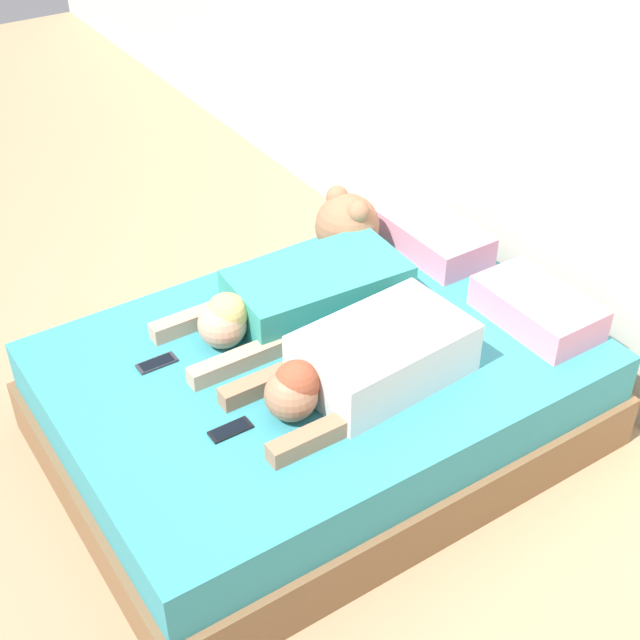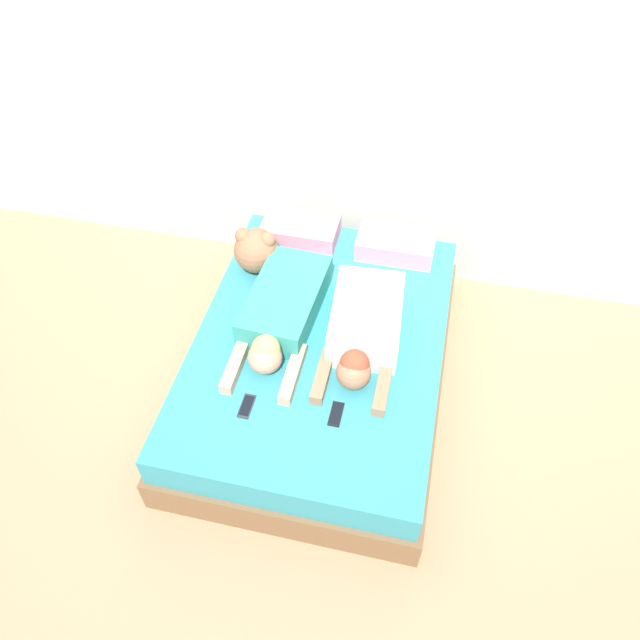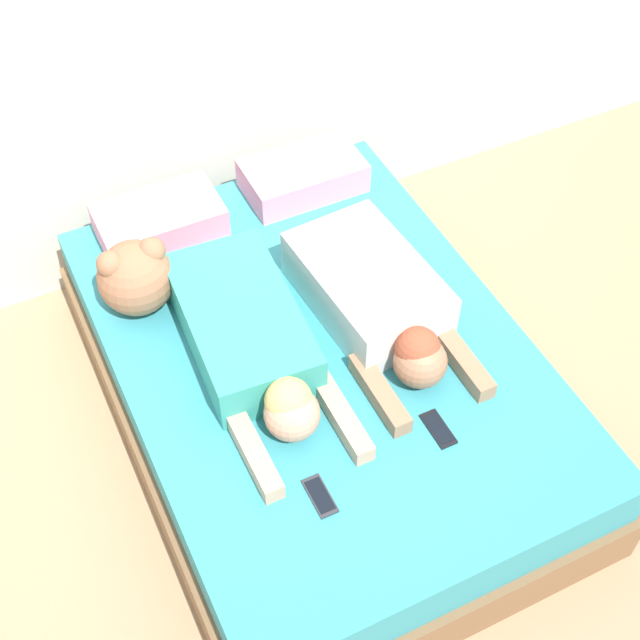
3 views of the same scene
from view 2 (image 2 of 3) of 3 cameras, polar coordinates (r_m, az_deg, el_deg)
ground_plane at (r=4.05m, az=0.00°, el=-5.71°), size 12.00×12.00×0.00m
wall_back at (r=4.08m, az=3.94°, el=19.13°), size 12.00×0.06×2.60m
bed at (r=3.87m, az=0.00°, el=-3.76°), size 1.51×2.10×0.45m
pillow_head_left at (r=4.28m, az=-1.79°, el=8.19°), size 0.51×0.30×0.14m
pillow_head_right at (r=4.20m, az=6.93°, el=6.87°), size 0.51×0.30×0.14m
person_left at (r=3.70m, az=-3.56°, el=0.66°), size 0.43×1.05×0.22m
person_right at (r=3.60m, az=4.01°, el=-0.87°), size 0.44×0.92×0.22m
cell_phone_left at (r=3.41m, az=-6.72°, el=-7.82°), size 0.06×0.15×0.01m
cell_phone_right at (r=3.36m, az=1.48°, el=-8.58°), size 0.06×0.15×0.01m
plush_toy at (r=4.02m, az=-5.84°, el=6.41°), size 0.29×0.29×0.30m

